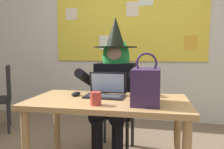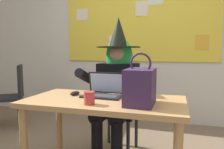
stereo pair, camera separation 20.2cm
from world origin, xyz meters
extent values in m
cube|color=silver|center=(0.00, 1.88, 1.32)|extent=(6.70, 0.10, 2.64)
cube|color=yellow|center=(0.00, 1.82, 1.55)|extent=(2.40, 0.02, 1.20)
cube|color=gold|center=(0.94, 1.81, 1.23)|extent=(0.19, 0.01, 0.22)
cube|color=#F4E0C6|center=(0.07, 1.81, 1.76)|extent=(0.20, 0.01, 0.22)
cube|color=#F4E0C6|center=(-0.95, 1.81, 1.72)|extent=(0.21, 0.01, 0.19)
cube|color=white|center=(-0.36, 1.81, 1.25)|extent=(0.22, 0.01, 0.23)
cube|color=tan|center=(0.08, 0.05, 0.70)|extent=(1.29, 0.68, 0.04)
cylinder|color=tan|center=(-0.51, 0.30, 0.34)|extent=(0.06, 0.06, 0.68)
cylinder|color=tan|center=(0.65, 0.33, 0.34)|extent=(0.06, 0.06, 0.68)
cube|color=black|center=(0.02, 0.65, 0.44)|extent=(0.44, 0.44, 0.04)
cube|color=black|center=(0.02, 0.84, 0.68)|extent=(0.38, 0.06, 0.45)
cylinder|color=#262628|center=(0.18, 0.48, 0.21)|extent=(0.04, 0.04, 0.42)
cylinder|color=#262628|center=(-0.16, 0.49, 0.21)|extent=(0.04, 0.04, 0.42)
cylinder|color=#262628|center=(0.19, 0.82, 0.21)|extent=(0.04, 0.04, 0.42)
cylinder|color=#262628|center=(-0.15, 0.83, 0.21)|extent=(0.04, 0.04, 0.42)
cylinder|color=black|center=(0.11, 0.29, 0.23)|extent=(0.11, 0.11, 0.46)
cylinder|color=black|center=(-0.09, 0.30, 0.23)|extent=(0.11, 0.11, 0.46)
cylinder|color=black|center=(0.11, 0.46, 0.49)|extent=(0.15, 0.42, 0.15)
cylinder|color=black|center=(-0.09, 0.46, 0.49)|extent=(0.15, 0.42, 0.15)
cube|color=black|center=(0.02, 0.67, 0.72)|extent=(0.42, 0.26, 0.52)
cylinder|color=black|center=(0.26, 0.44, 0.83)|extent=(0.09, 0.46, 0.24)
cylinder|color=black|center=(-0.24, 0.45, 0.83)|extent=(0.09, 0.46, 0.24)
sphere|color=#D1A889|center=(0.02, 0.67, 1.08)|extent=(0.20, 0.20, 0.20)
ellipsoid|color=green|center=(0.02, 0.70, 1.04)|extent=(0.30, 0.22, 0.44)
cylinder|color=black|center=(0.02, 0.67, 1.15)|extent=(0.47, 0.47, 0.01)
cone|color=black|center=(0.02, 0.67, 1.31)|extent=(0.21, 0.21, 0.32)
cube|color=black|center=(0.03, 0.12, 0.73)|extent=(0.34, 0.20, 0.01)
cube|color=#333338|center=(0.03, 0.12, 0.73)|extent=(0.28, 0.14, 0.00)
cube|color=black|center=(0.03, 0.23, 0.83)|extent=(0.33, 0.05, 0.19)
cube|color=#99B7E0|center=(0.03, 0.22, 0.83)|extent=(0.29, 0.04, 0.17)
ellipsoid|color=black|center=(-0.23, 0.12, 0.74)|extent=(0.09, 0.12, 0.03)
cube|color=#38234C|center=(0.38, -0.03, 0.85)|extent=(0.20, 0.30, 0.26)
torus|color=#38234C|center=(0.38, -0.03, 1.02)|extent=(0.16, 0.02, 0.16)
cylinder|color=#B23833|center=(0.03, -0.15, 0.77)|extent=(0.08, 0.08, 0.09)
cube|color=black|center=(-1.56, 0.99, 0.69)|extent=(0.25, 0.33, 0.45)
cylinder|color=#262628|center=(-1.48, 0.84, 0.21)|extent=(0.04, 0.04, 0.42)
cylinder|color=#262628|center=(-1.67, 1.12, 0.21)|extent=(0.04, 0.04, 0.42)
camera|label=1|loc=(0.46, -1.62, 1.10)|focal=34.60mm
camera|label=2|loc=(0.66, -1.57, 1.10)|focal=34.60mm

